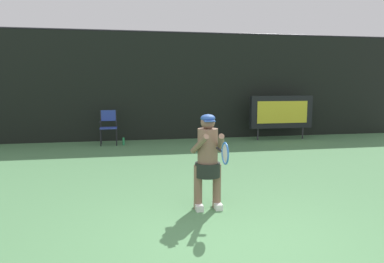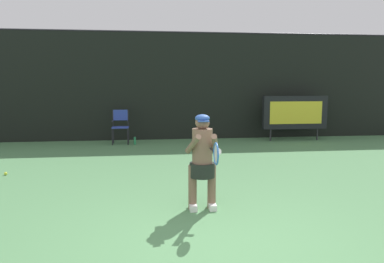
{
  "view_description": "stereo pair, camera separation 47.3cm",
  "coord_description": "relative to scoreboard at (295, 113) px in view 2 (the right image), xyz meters",
  "views": [
    {
      "loc": [
        -1.27,
        -4.09,
        1.94
      ],
      "look_at": [
        0.02,
        2.52,
        1.05
      ],
      "focal_mm": 34.52,
      "sensor_mm": 36.0,
      "label": 1
    },
    {
      "loc": [
        -0.8,
        -4.16,
        1.94
      ],
      "look_at": [
        0.02,
        2.52,
        1.05
      ],
      "focal_mm": 34.52,
      "sensor_mm": 36.0,
      "label": 2
    }
  ],
  "objects": [
    {
      "name": "ground",
      "position": [
        -4.13,
        -7.86,
        -0.96
      ],
      "size": [
        18.0,
        22.0,
        0.03
      ],
      "color": "#4D804F"
    },
    {
      "name": "backdrop_screen",
      "position": [
        -4.13,
        0.83,
        0.86
      ],
      "size": [
        18.0,
        0.12,
        3.66
      ],
      "color": "black",
      "rests_on": "ground"
    },
    {
      "name": "scoreboard",
      "position": [
        0.0,
        0.0,
        0.0
      ],
      "size": [
        2.2,
        0.21,
        1.5
      ],
      "color": "black",
      "rests_on": "ground"
    },
    {
      "name": "umpire_chair",
      "position": [
        -5.78,
        0.02,
        -0.33
      ],
      "size": [
        0.52,
        0.44,
        1.08
      ],
      "color": "black",
      "rests_on": "ground"
    },
    {
      "name": "water_bottle",
      "position": [
        -5.33,
        -0.18,
        -0.82
      ],
      "size": [
        0.07,
        0.07,
        0.27
      ],
      "color": "#2A8C54",
      "rests_on": "ground"
    },
    {
      "name": "tennis_player",
      "position": [
        -4.1,
        -6.37,
        -0.15
      ],
      "size": [
        0.53,
        0.61,
        1.47
      ],
      "color": "white",
      "rests_on": "ground"
    },
    {
      "name": "tennis_racket",
      "position": [
        -4.01,
        -6.96,
        0.04
      ],
      "size": [
        0.03,
        0.6,
        0.31
      ],
      "rotation": [
        0.0,
        0.0,
        0.15
      ],
      "color": "black"
    },
    {
      "name": "tennis_ball_loose",
      "position": [
        -7.92,
        -3.8,
        -0.91
      ],
      "size": [
        0.07,
        0.07,
        0.07
      ],
      "color": "#CCDB3D",
      "rests_on": "ground"
    }
  ]
}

